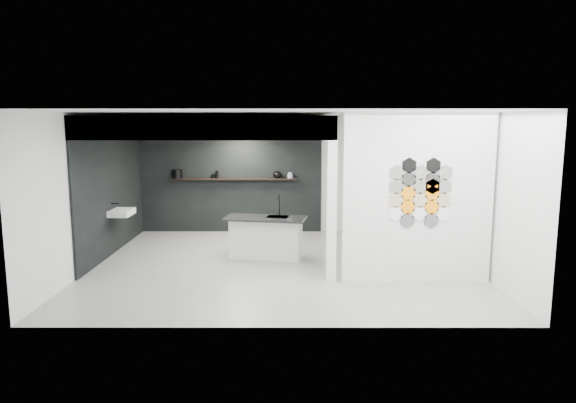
{
  "coord_description": "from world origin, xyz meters",
  "views": [
    {
      "loc": [
        0.11,
        -9.33,
        2.63
      ],
      "look_at": [
        0.1,
        0.3,
        1.15
      ],
      "focal_mm": 32.0,
      "sensor_mm": 36.0,
      "label": 1
    }
  ],
  "objects_px": {
    "wall_basin": "(122,212)",
    "glass_vase": "(290,175)",
    "glass_bowl": "(290,176)",
    "partition_panel": "(417,199)",
    "kettle": "(277,175)",
    "bottle_dark": "(217,174)",
    "kitchen_island": "(266,237)",
    "stockpot": "(177,174)",
    "utensil_cup": "(213,176)"
  },
  "relations": [
    {
      "from": "bottle_dark",
      "to": "utensil_cup",
      "type": "distance_m",
      "value": 0.11
    },
    {
      "from": "wall_basin",
      "to": "stockpot",
      "type": "distance_m",
      "value": 2.25
    },
    {
      "from": "glass_bowl",
      "to": "wall_basin",
      "type": "bearing_deg",
      "value": -148.65
    },
    {
      "from": "wall_basin",
      "to": "glass_bowl",
      "type": "relative_size",
      "value": 4.4
    },
    {
      "from": "partition_panel",
      "to": "kettle",
      "type": "xyz_separation_m",
      "value": [
        -2.38,
        3.87,
        0.0
      ]
    },
    {
      "from": "glass_vase",
      "to": "bottle_dark",
      "type": "relative_size",
      "value": 0.78
    },
    {
      "from": "partition_panel",
      "to": "stockpot",
      "type": "relative_size",
      "value": 11.34
    },
    {
      "from": "wall_basin",
      "to": "kitchen_island",
      "type": "distance_m",
      "value": 2.95
    },
    {
      "from": "kitchen_island",
      "to": "kettle",
      "type": "xyz_separation_m",
      "value": [
        0.18,
        2.38,
        0.98
      ]
    },
    {
      "from": "kettle",
      "to": "glass_bowl",
      "type": "xyz_separation_m",
      "value": [
        0.31,
        0.0,
        -0.04
      ]
    },
    {
      "from": "kitchen_island",
      "to": "utensil_cup",
      "type": "height_order",
      "value": "utensil_cup"
    },
    {
      "from": "partition_panel",
      "to": "glass_vase",
      "type": "distance_m",
      "value": 4.39
    },
    {
      "from": "kettle",
      "to": "glass_vase",
      "type": "height_order",
      "value": "kettle"
    },
    {
      "from": "glass_vase",
      "to": "utensil_cup",
      "type": "height_order",
      "value": "glass_vase"
    },
    {
      "from": "partition_panel",
      "to": "glass_vase",
      "type": "height_order",
      "value": "partition_panel"
    },
    {
      "from": "wall_basin",
      "to": "glass_bowl",
      "type": "distance_m",
      "value": 4.0
    },
    {
      "from": "kitchen_island",
      "to": "bottle_dark",
      "type": "bearing_deg",
      "value": 128.13
    },
    {
      "from": "partition_panel",
      "to": "glass_bowl",
      "type": "distance_m",
      "value": 4.39
    },
    {
      "from": "kettle",
      "to": "bottle_dark",
      "type": "distance_m",
      "value": 1.44
    },
    {
      "from": "kitchen_island",
      "to": "kettle",
      "type": "height_order",
      "value": "kettle"
    },
    {
      "from": "glass_bowl",
      "to": "glass_vase",
      "type": "distance_m",
      "value": 0.02
    },
    {
      "from": "kettle",
      "to": "bottle_dark",
      "type": "bearing_deg",
      "value": -173.14
    },
    {
      "from": "kitchen_island",
      "to": "stockpot",
      "type": "relative_size",
      "value": 6.68
    },
    {
      "from": "kettle",
      "to": "glass_vase",
      "type": "relative_size",
      "value": 1.41
    },
    {
      "from": "wall_basin",
      "to": "glass_vase",
      "type": "distance_m",
      "value": 4.01
    },
    {
      "from": "glass_bowl",
      "to": "utensil_cup",
      "type": "relative_size",
      "value": 1.44
    },
    {
      "from": "glass_vase",
      "to": "wall_basin",
      "type": "bearing_deg",
      "value": -148.65
    },
    {
      "from": "wall_basin",
      "to": "glass_bowl",
      "type": "xyz_separation_m",
      "value": [
        3.39,
        2.07,
        0.52
      ]
    },
    {
      "from": "bottle_dark",
      "to": "partition_panel",
      "type": "bearing_deg",
      "value": -45.28
    },
    {
      "from": "partition_panel",
      "to": "kettle",
      "type": "distance_m",
      "value": 4.54
    },
    {
      "from": "stockpot",
      "to": "glass_bowl",
      "type": "height_order",
      "value": "stockpot"
    },
    {
      "from": "wall_basin",
      "to": "kettle",
      "type": "bearing_deg",
      "value": 33.82
    },
    {
      "from": "partition_panel",
      "to": "stockpot",
      "type": "xyz_separation_m",
      "value": [
        -4.78,
        3.87,
        0.02
      ]
    },
    {
      "from": "partition_panel",
      "to": "wall_basin",
      "type": "relative_size",
      "value": 4.67
    },
    {
      "from": "stockpot",
      "to": "bottle_dark",
      "type": "distance_m",
      "value": 0.95
    },
    {
      "from": "stockpot",
      "to": "glass_vase",
      "type": "xyz_separation_m",
      "value": [
        2.7,
        0.0,
        -0.03
      ]
    },
    {
      "from": "glass_bowl",
      "to": "bottle_dark",
      "type": "height_order",
      "value": "bottle_dark"
    },
    {
      "from": "partition_panel",
      "to": "utensil_cup",
      "type": "bearing_deg",
      "value": 135.45
    },
    {
      "from": "wall_basin",
      "to": "kettle",
      "type": "distance_m",
      "value": 3.75
    },
    {
      "from": "partition_panel",
      "to": "bottle_dark",
      "type": "relative_size",
      "value": 15.54
    },
    {
      "from": "bottle_dark",
      "to": "glass_bowl",
      "type": "bearing_deg",
      "value": 0.0
    },
    {
      "from": "stockpot",
      "to": "bottle_dark",
      "type": "height_order",
      "value": "stockpot"
    },
    {
      "from": "kettle",
      "to": "bottle_dark",
      "type": "height_order",
      "value": "bottle_dark"
    },
    {
      "from": "partition_panel",
      "to": "utensil_cup",
      "type": "distance_m",
      "value": 5.51
    },
    {
      "from": "wall_basin",
      "to": "glass_vase",
      "type": "xyz_separation_m",
      "value": [
        3.39,
        2.07,
        0.54
      ]
    },
    {
      "from": "kettle",
      "to": "glass_bowl",
      "type": "height_order",
      "value": "kettle"
    },
    {
      "from": "kitchen_island",
      "to": "glass_bowl",
      "type": "height_order",
      "value": "glass_bowl"
    },
    {
      "from": "glass_bowl",
      "to": "utensil_cup",
      "type": "distance_m",
      "value": 1.85
    },
    {
      "from": "partition_panel",
      "to": "glass_bowl",
      "type": "bearing_deg",
      "value": 118.23
    },
    {
      "from": "stockpot",
      "to": "utensil_cup",
      "type": "distance_m",
      "value": 0.85
    }
  ]
}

